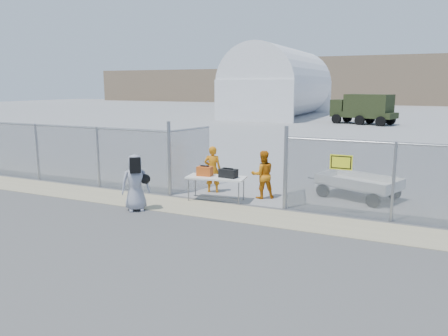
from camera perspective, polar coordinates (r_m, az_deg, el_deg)
The scene contains 14 objects.
ground at distance 12.26m, azimuth -3.90°, elevation -6.66°, with size 160.00×160.00×0.00m, color #4C4C4C.
tarmac_inside at distance 52.70m, azimuth 18.43°, elevation 6.27°, with size 160.00×80.00×0.01m, color gray.
dirt_strip at distance 13.11m, azimuth -1.82°, elevation -5.45°, with size 44.00×1.60×0.01m, color tan.
distant_hills at distance 88.28m, azimuth 24.51°, elevation 10.39°, with size 140.00×6.00×9.00m, color #7F684F, non-canonical shape.
chain_link_fence at distance 13.73m, azimuth -0.00°, elevation 0.00°, with size 40.00×0.20×2.20m, color gray, non-canonical shape.
quonset_hangar at distance 52.64m, azimuth 7.38°, elevation 11.07°, with size 9.00×18.00×8.00m, color white, non-canonical shape.
folding_table at distance 14.00m, azimuth -1.03°, elevation -2.73°, with size 1.87×0.78×0.79m, color white, non-canonical shape.
orange_bag at distance 14.06m, azimuth -2.52°, elevation -0.41°, with size 0.47×0.32×0.30m, color #DD591A.
black_duffel at distance 13.77m, azimuth 0.56°, elevation -0.69°, with size 0.56×0.33×0.27m, color black.
security_worker_left at distance 15.02m, azimuth -1.49°, elevation -0.19°, with size 0.59×0.39×1.62m, color orange.
security_worker_right at distance 14.29m, azimuth 5.08°, elevation -0.87°, with size 0.77×0.60×1.59m, color orange.
visitor at distance 13.11m, azimuth -11.50°, elevation -1.89°, with size 0.82×0.54×1.68m, color #9497A4.
utility_trailer at distance 15.00m, azimuth 17.15°, elevation -2.31°, with size 3.27×1.68×0.79m, color white, non-canonical shape.
military_truck at distance 43.57m, azimuth 17.78°, elevation 7.31°, with size 5.89×2.18×2.81m, color #283217, non-canonical shape.
Camera 1 is at (5.58, -10.28, 3.67)m, focal length 35.00 mm.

